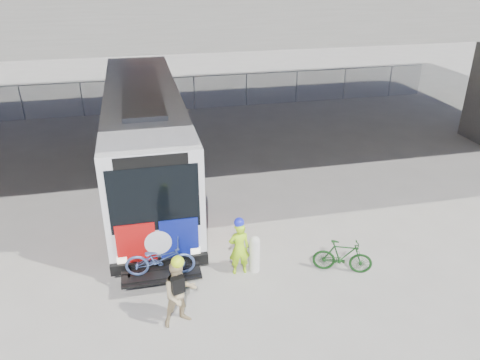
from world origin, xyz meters
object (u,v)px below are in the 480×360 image
object	(u,v)px
cyclist_hivis	(239,247)
cyclist_tan	(180,292)
bollard	(255,252)
bike_parked	(343,256)
bus	(145,129)

from	to	relation	value
cyclist_hivis	cyclist_tan	xyz separation A→B (m)	(-1.74, -1.57, 0.05)
bollard	bike_parked	size ratio (longest dim) A/B	0.68
cyclist_hivis	bike_parked	xyz separation A→B (m)	(2.72, -0.56, -0.34)
bus	bike_parked	xyz separation A→B (m)	(4.81, -6.89, -1.63)
bus	bollard	bearing A→B (deg)	-68.34
bus	cyclist_hivis	xyz separation A→B (m)	(2.09, -6.32, -1.29)
cyclist_hivis	bike_parked	bearing A→B (deg)	167.35
bus	bollard	size ratio (longest dim) A/B	11.99
bike_parked	bollard	bearing A→B (deg)	98.82
bollard	cyclist_tan	bearing A→B (deg)	-144.05
bus	bike_parked	bearing A→B (deg)	-55.07
bus	cyclist_hivis	size ratio (longest dim) A/B	7.61
bollard	cyclist_tan	distance (m)	2.69
bike_parked	cyclist_tan	bearing A→B (deg)	125.34
cyclist_hivis	bike_parked	world-z (taller)	cyclist_hivis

